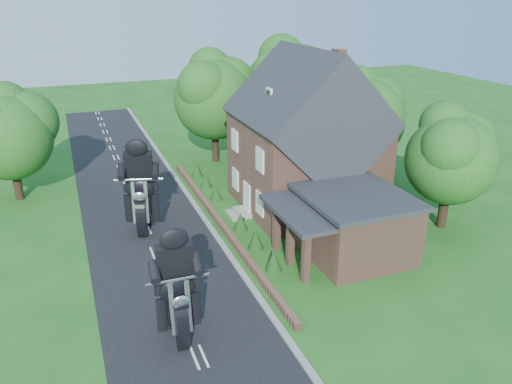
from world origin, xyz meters
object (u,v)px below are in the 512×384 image
object	(u,v)px
house	(306,142)
annex	(351,223)
garden_wall	(220,222)
motorcycle_lead	(179,324)
motorcycle_follow	(143,218)

from	to	relation	value
house	annex	bearing A→B (deg)	-95.24
garden_wall	motorcycle_lead	xyz separation A→B (m)	(-4.74, -9.64, 0.57)
house	motorcycle_follow	world-z (taller)	house
house	annex	size ratio (longest dim) A/B	1.45
motorcycle_follow	annex	bearing A→B (deg)	162.21
motorcycle_follow	motorcycle_lead	bearing A→B (deg)	104.11
garden_wall	annex	xyz separation A→B (m)	(5.57, -5.80, 1.57)
garden_wall	motorcycle_follow	bearing A→B (deg)	169.10
house	motorcycle_lead	xyz separation A→B (m)	(-10.93, -10.64, -3.57)
garden_wall	house	bearing A→B (deg)	9.17
motorcycle_lead	annex	bearing A→B (deg)	-158.00
house	motorcycle_follow	distance (m)	11.17
annex	motorcycle_follow	distance (m)	12.03
annex	motorcycle_follow	world-z (taller)	annex
annex	motorcycle_lead	bearing A→B (deg)	-159.57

